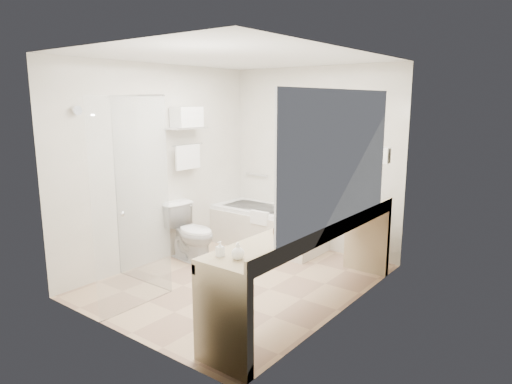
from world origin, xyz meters
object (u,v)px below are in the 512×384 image
Objects in this scene: bathtub at (268,227)px; amenity_basket at (284,231)px; vanity_counter at (311,248)px; water_bottle_left at (370,197)px; toilet at (191,233)px.

bathtub is 9.57× the size of amenity_basket.
water_bottle_left reaches higher than vanity_counter.
water_bottle_left is (2.04, 0.89, 0.58)m from toilet.
vanity_counter reaches higher than amenity_basket.
bathtub is at bearing 129.49° from amenity_basket.
vanity_counter is at bearing -92.65° from toilet.
water_bottle_left is (0.06, 1.20, 0.31)m from vanity_counter.
amenity_basket is (1.88, -0.65, 0.51)m from toilet.
bathtub is at bearing -16.40° from toilet.
water_bottle_left is at bearing 84.16° from amenity_basket.
amenity_basket is at bearing -102.90° from toilet.
toilet is at bearing -112.62° from bathtub.
bathtub is at bearing 137.65° from vanity_counter.
vanity_counter is 12.39× the size of water_bottle_left.
amenity_basket is 1.55m from water_bottle_left.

